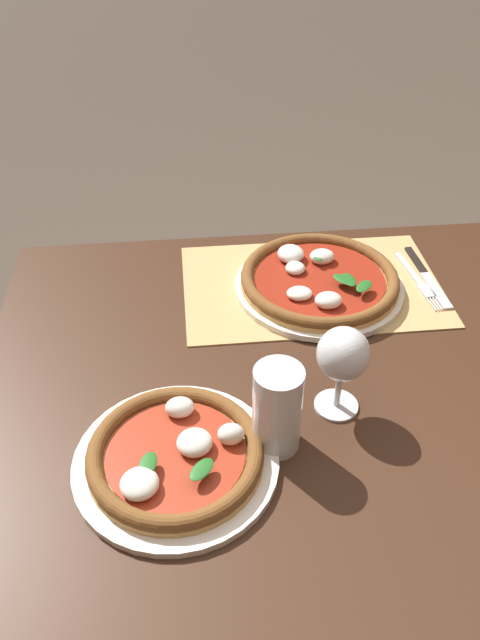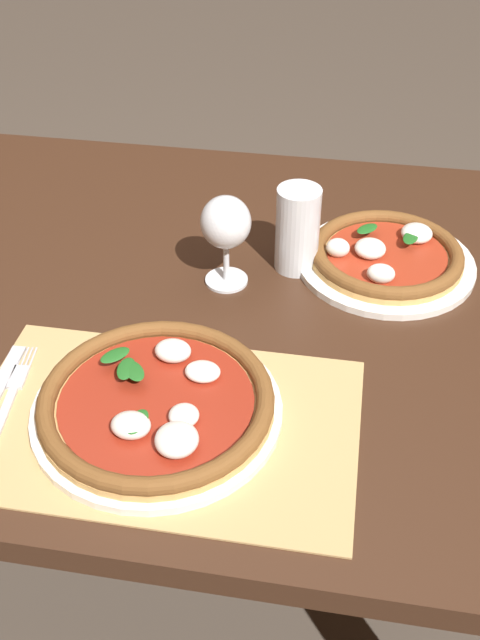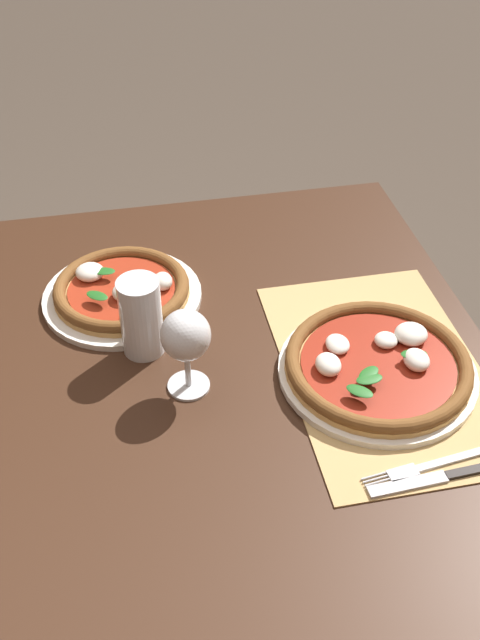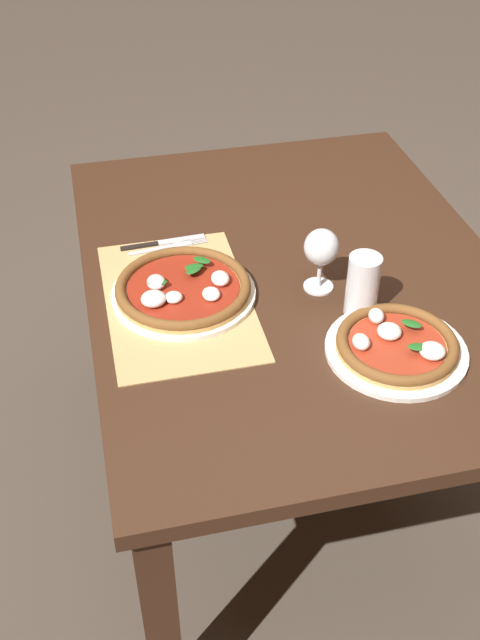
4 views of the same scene
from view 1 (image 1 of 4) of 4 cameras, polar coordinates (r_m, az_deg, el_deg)
The scene contains 9 objects.
ground_plane at distance 1.66m, azimuth 8.89°, elevation -24.48°, with size 24.00×24.00×0.00m, color #473D33.
dining_table at distance 1.12m, azimuth 12.13°, elevation -9.52°, with size 1.32×1.00×0.74m.
paper_placemat at distance 1.25m, azimuth 6.55°, elevation 3.20°, with size 0.51×0.32×0.00m, color tan.
pizza_near at distance 1.23m, azimuth 7.21°, elevation 3.64°, with size 0.33×0.33×0.05m.
pizza_far at distance 0.92m, azimuth -5.88°, elevation -12.24°, with size 0.30×0.30×0.05m.
wine_glass at distance 0.94m, azimuth 9.38°, elevation -3.39°, with size 0.08×0.08×0.16m.
pint_glass at distance 0.90m, azimuth 3.41°, elevation -8.24°, with size 0.07×0.07×0.15m.
fork at distance 1.30m, azimuth 15.95°, elevation 3.49°, with size 0.04×0.20×0.00m.
knife at distance 1.32m, azimuth 16.72°, elevation 3.81°, with size 0.03×0.22×0.01m.
Camera 1 is at (0.31, 0.70, 1.47)m, focal length 35.00 mm.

